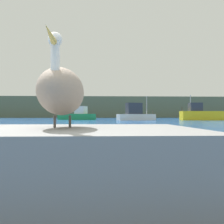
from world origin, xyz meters
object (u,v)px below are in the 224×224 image
object	(u,v)px
pelican	(61,91)
fishing_boat_green	(77,115)
fishing_boat_white	(135,114)
fishing_boat_yellow	(203,114)

from	to	relation	value
pelican	fishing_boat_green	bearing A→B (deg)	-174.83
fishing_boat_white	fishing_boat_green	world-z (taller)	fishing_boat_green
fishing_boat_white	fishing_boat_green	distance (m)	10.48
fishing_boat_yellow	fishing_boat_white	size ratio (longest dim) A/B	1.18
pelican	fishing_boat_green	world-z (taller)	fishing_boat_green
fishing_boat_green	fishing_boat_white	bearing A→B (deg)	-178.52
fishing_boat_white	fishing_boat_green	xyz separation A→B (m)	(-9.51, 4.39, -0.23)
fishing_boat_yellow	fishing_boat_green	distance (m)	20.69
fishing_boat_white	pelican	bearing A→B (deg)	-116.16
pelican	fishing_boat_white	xyz separation A→B (m)	(5.72, 33.21, -0.10)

